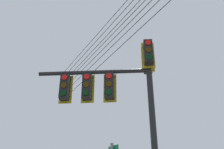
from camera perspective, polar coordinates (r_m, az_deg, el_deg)
name	(u,v)px	position (r m, az deg, el deg)	size (l,w,h in m)	color
signal_mast_assembly	(123,97)	(9.07, 2.24, -4.59)	(4.05, 1.18, 7.30)	black
overhead_wire_span	(133,13)	(11.88, 4.34, 12.54)	(7.19, 16.20, 2.61)	black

